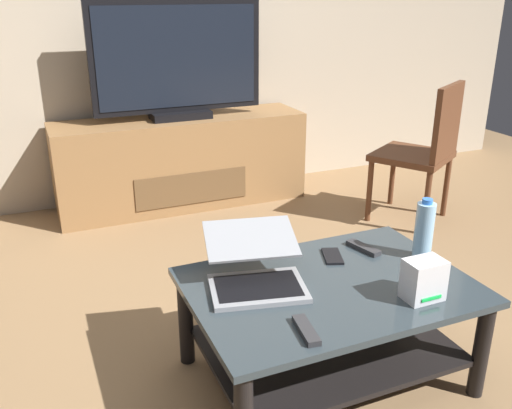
# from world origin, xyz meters

# --- Properties ---
(ground_plane) EXTENTS (7.68, 7.68, 0.00)m
(ground_plane) POSITION_xyz_m (0.00, 0.00, 0.00)
(ground_plane) COLOR olive
(coffee_table) EXTENTS (1.04, 0.72, 0.42)m
(coffee_table) POSITION_xyz_m (0.14, -0.16, 0.29)
(coffee_table) COLOR #2D383D
(coffee_table) RESTS_ON ground
(media_cabinet) EXTENTS (1.71, 0.45, 0.62)m
(media_cabinet) POSITION_xyz_m (0.16, 1.91, 0.31)
(media_cabinet) COLOR olive
(media_cabinet) RESTS_ON ground
(television) EXTENTS (1.14, 0.20, 0.76)m
(television) POSITION_xyz_m (0.16, 1.89, 0.99)
(television) COLOR black
(television) RESTS_ON media_cabinet
(dining_chair) EXTENTS (0.60, 0.60, 0.91)m
(dining_chair) POSITION_xyz_m (1.50, 0.99, 0.50)
(dining_chair) COLOR #59331E
(dining_chair) RESTS_ON ground
(laptop) EXTENTS (0.42, 0.46, 0.17)m
(laptop) POSITION_xyz_m (-0.11, -0.04, 0.48)
(laptop) COLOR gray
(laptop) RESTS_ON coffee_table
(router_box) EXTENTS (0.14, 0.10, 0.15)m
(router_box) POSITION_xyz_m (0.39, -0.38, 0.49)
(router_box) COLOR silver
(router_box) RESTS_ON coffee_table
(water_bottle_near) EXTENTS (0.08, 0.08, 0.25)m
(water_bottle_near) POSITION_xyz_m (0.60, -0.11, 0.54)
(water_bottle_near) COLOR #99C6E5
(water_bottle_near) RESTS_ON coffee_table
(cell_phone) EXTENTS (0.11, 0.16, 0.01)m
(cell_phone) POSITION_xyz_m (0.26, 0.03, 0.42)
(cell_phone) COLOR black
(cell_phone) RESTS_ON coffee_table
(tv_remote) EXTENTS (0.07, 0.16, 0.02)m
(tv_remote) POSITION_xyz_m (-0.09, -0.40, 0.43)
(tv_remote) COLOR #2D2D30
(tv_remote) RESTS_ON coffee_table
(soundbar_remote) EXTENTS (0.08, 0.17, 0.02)m
(soundbar_remote) POSITION_xyz_m (0.41, 0.04, 0.43)
(soundbar_remote) COLOR #2D2D30
(soundbar_remote) RESTS_ON coffee_table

